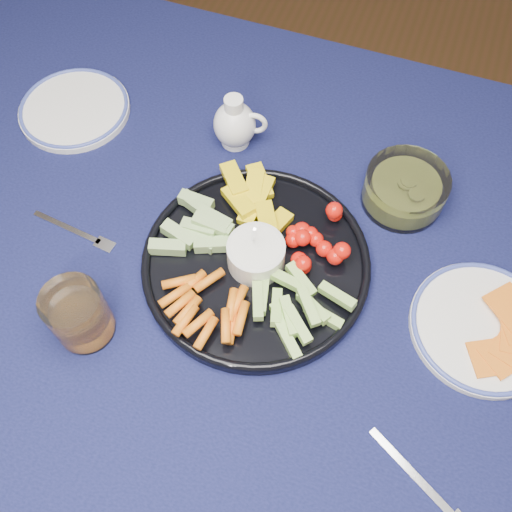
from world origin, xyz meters
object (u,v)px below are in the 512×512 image
(crudite_platter, at_px, (254,260))
(juice_tumbler, at_px, (80,316))
(dining_table, at_px, (250,288))
(creamer_pitcher, at_px, (235,124))
(pickle_bowl, at_px, (404,190))
(cheese_plate, at_px, (484,326))
(side_plate_extra, at_px, (74,109))

(crudite_platter, xyz_separation_m, juice_tumbler, (-0.20, -0.18, 0.02))
(dining_table, bearing_deg, creamer_pitcher, 116.06)
(pickle_bowl, bearing_deg, crudite_platter, -132.59)
(juice_tumbler, bearing_deg, pickle_bowl, 45.19)
(pickle_bowl, height_order, cheese_plate, pickle_bowl)
(cheese_plate, height_order, side_plate_extra, cheese_plate)
(side_plate_extra, bearing_deg, cheese_plate, -12.80)
(dining_table, distance_m, side_plate_extra, 0.46)
(side_plate_extra, bearing_deg, juice_tumbler, -58.76)
(creamer_pitcher, relative_size, cheese_plate, 0.48)
(crudite_platter, distance_m, pickle_bowl, 0.28)
(dining_table, xyz_separation_m, juice_tumbler, (-0.19, -0.19, 0.13))
(crudite_platter, height_order, side_plate_extra, crudite_platter)
(creamer_pitcher, bearing_deg, cheese_plate, -24.33)
(dining_table, bearing_deg, pickle_bowl, 45.50)
(cheese_plate, distance_m, side_plate_extra, 0.79)
(dining_table, distance_m, crudite_platter, 0.11)
(dining_table, distance_m, cheese_plate, 0.37)
(creamer_pitcher, height_order, cheese_plate, creamer_pitcher)
(pickle_bowl, height_order, side_plate_extra, pickle_bowl)
(cheese_plate, bearing_deg, side_plate_extra, 167.20)
(cheese_plate, bearing_deg, dining_table, -178.05)
(crudite_platter, xyz_separation_m, creamer_pitcher, (-0.12, 0.23, 0.02))
(juice_tumbler, bearing_deg, cheese_plate, 19.95)
(juice_tumbler, height_order, side_plate_extra, juice_tumbler)
(cheese_plate, relative_size, juice_tumbler, 2.13)
(crudite_platter, xyz_separation_m, cheese_plate, (0.35, 0.02, -0.01))
(juice_tumbler, xyz_separation_m, side_plate_extra, (-0.23, 0.37, -0.03))
(pickle_bowl, distance_m, side_plate_extra, 0.61)
(pickle_bowl, distance_m, juice_tumbler, 0.54)
(dining_table, height_order, side_plate_extra, side_plate_extra)
(crudite_platter, xyz_separation_m, side_plate_extra, (-0.42, 0.19, -0.01))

